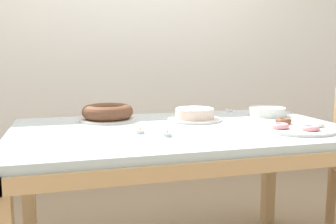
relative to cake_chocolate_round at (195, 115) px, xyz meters
The scene contains 9 objects.
wall_back 1.39m from the cake_chocolate_round, 95.87° to the left, with size 8.00×0.10×2.60m, color white.
dining_table 0.25m from the cake_chocolate_round, 127.56° to the right, with size 1.66×1.01×0.77m.
cake_chocolate_round is the anchor object (origin of this frame).
cake_golden_bundt 0.48m from the cake_chocolate_round, 164.50° to the left, with size 0.31×0.31×0.09m.
pastry_platter 0.54m from the cake_chocolate_round, 45.58° to the right, with size 0.37×0.37×0.04m.
plate_stack 0.47m from the cake_chocolate_round, ahead, with size 0.21×0.21×0.05m.
tealight_near_front 0.45m from the cake_chocolate_round, 143.15° to the right, with size 0.04×0.04×0.04m.
tealight_right_edge 0.41m from the cake_chocolate_round, 37.98° to the left, with size 0.04×0.04×0.04m.
tealight_centre 0.45m from the cake_chocolate_round, 125.03° to the right, with size 0.04×0.04×0.04m.
Camera 1 is at (-0.55, -1.73, 1.11)m, focal length 40.00 mm.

